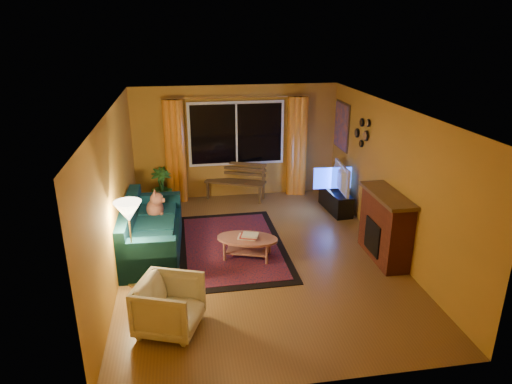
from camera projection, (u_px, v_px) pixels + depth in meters
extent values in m
cube|color=brown|center=(259.00, 256.00, 7.78)|extent=(4.50, 6.00, 0.02)
cube|color=white|center=(259.00, 108.00, 6.91)|extent=(4.50, 6.00, 0.02)
cube|color=#BB822B|center=(236.00, 142.00, 10.13)|extent=(4.50, 0.02, 2.50)
cube|color=#BB822B|center=(114.00, 195.00, 7.00)|extent=(0.02, 6.00, 2.50)
cube|color=#BB822B|center=(391.00, 179.00, 7.69)|extent=(0.02, 6.00, 2.50)
cube|color=black|center=(237.00, 134.00, 10.00)|extent=(2.00, 0.02, 1.30)
cylinder|color=#BF8C3F|center=(236.00, 97.00, 9.68)|extent=(3.20, 0.03, 0.03)
cylinder|color=orange|center=(175.00, 152.00, 9.85)|extent=(0.36, 0.36, 2.24)
cylinder|color=orange|center=(297.00, 147.00, 10.26)|extent=(0.36, 0.36, 2.24)
cube|color=#4E3720|center=(236.00, 190.00, 10.24)|extent=(1.38, 0.90, 0.40)
imported|color=#235B1E|center=(162.00, 186.00, 9.92)|extent=(0.49, 0.49, 0.79)
cube|color=#092935|center=(152.00, 228.00, 7.77)|extent=(1.01, 2.20, 0.88)
imported|color=beige|center=(169.00, 303.00, 5.78)|extent=(0.92, 0.95, 0.77)
cylinder|color=#BF8C3F|center=(132.00, 245.00, 6.70)|extent=(0.29, 0.29, 1.33)
cube|color=maroon|center=(231.00, 246.00, 8.10)|extent=(1.88, 2.93, 0.02)
cylinder|color=#AD685D|center=(247.00, 248.00, 7.65)|extent=(1.29, 1.29, 0.37)
cube|color=black|center=(336.00, 201.00, 9.60)|extent=(0.43, 1.08, 0.44)
imported|color=black|center=(337.00, 178.00, 9.42)|extent=(0.20, 0.99, 0.57)
cube|color=maroon|center=(385.00, 228.00, 7.53)|extent=(0.40, 1.20, 1.10)
cube|color=#D35D27|center=(342.00, 126.00, 9.81)|extent=(0.04, 0.76, 0.96)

